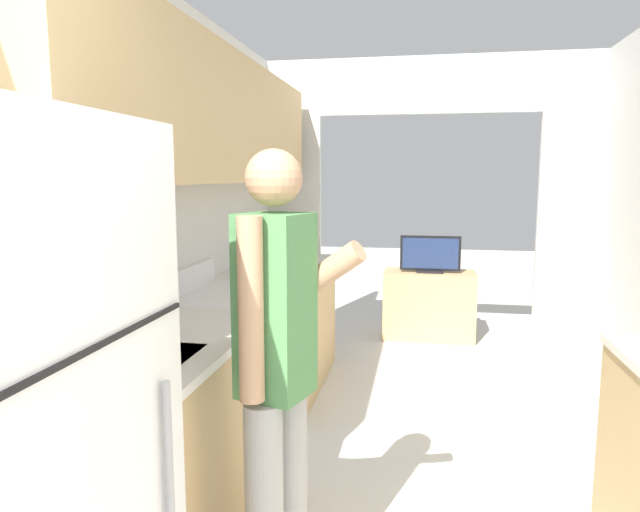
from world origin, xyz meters
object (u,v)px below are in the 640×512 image
(person, at_px, (276,377))
(television, at_px, (430,255))
(knife, at_px, (262,276))
(range_oven, at_px, (239,371))
(tv_cabinet, at_px, (429,305))

(person, height_order, television, person)
(television, relative_size, knife, 1.74)
(range_oven, bearing_deg, person, -65.71)
(knife, bearing_deg, person, -47.60)
(range_oven, bearing_deg, tv_cabinet, 66.78)
(range_oven, distance_m, knife, 0.68)
(television, bearing_deg, range_oven, -113.58)
(range_oven, distance_m, tv_cabinet, 2.73)
(television, bearing_deg, knife, -118.90)
(tv_cabinet, bearing_deg, television, -90.00)
(range_oven, xyz_separation_m, knife, (-0.00, 0.51, 0.46))
(range_oven, bearing_deg, knife, 90.36)
(person, xyz_separation_m, television, (0.55, 3.64, -0.06))
(range_oven, distance_m, television, 2.72)
(range_oven, relative_size, person, 0.64)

